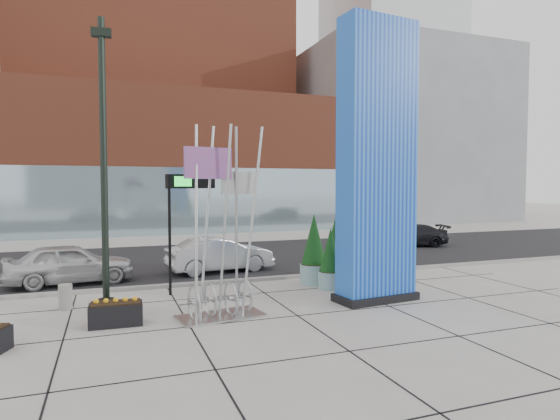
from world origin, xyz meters
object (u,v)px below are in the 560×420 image
object	(u,v)px
car_silver_mid	(220,255)
car_white_west	(70,264)
blue_pylon	(377,167)
concrete_bollard	(65,297)
lamp_post	(104,197)
public_art_sculpture	(221,267)
overhead_street_sign	(190,191)

from	to	relation	value
car_silver_mid	car_white_west	bearing A→B (deg)	87.54
blue_pylon	concrete_bollard	bearing A→B (deg)	159.81
lamp_post	public_art_sculpture	bearing A→B (deg)	-20.67
blue_pylon	public_art_sculpture	xyz separation A→B (m)	(-5.05, -0.17, -2.85)
concrete_bollard	blue_pylon	bearing A→B (deg)	-13.62
overhead_street_sign	blue_pylon	bearing A→B (deg)	-53.21
overhead_street_sign	car_silver_mid	size ratio (longest dim) A/B	0.91
blue_pylon	overhead_street_sign	xyz separation A→B (m)	(-5.35, 3.02, -0.78)
lamp_post	concrete_bollard	distance (m)	3.43
car_white_west	car_silver_mid	size ratio (longest dim) A/B	1.00
concrete_bollard	overhead_street_sign	size ratio (longest dim) A/B	0.18
public_art_sculpture	overhead_street_sign	size ratio (longest dim) A/B	1.32
lamp_post	car_white_west	bearing A→B (deg)	104.07
blue_pylon	overhead_street_sign	bearing A→B (deg)	143.99
blue_pylon	car_white_west	world-z (taller)	blue_pylon
lamp_post	car_silver_mid	world-z (taller)	lamp_post
blue_pylon	overhead_street_sign	world-z (taller)	blue_pylon
blue_pylon	car_silver_mid	world-z (taller)	blue_pylon
overhead_street_sign	lamp_post	bearing A→B (deg)	-166.19
public_art_sculpture	car_silver_mid	bearing A→B (deg)	68.77
lamp_post	public_art_sculpture	size ratio (longest dim) A/B	1.54
concrete_bollard	car_white_west	world-z (taller)	car_white_west
lamp_post	overhead_street_sign	xyz separation A→B (m)	(2.68, 2.06, 0.11)
lamp_post	overhead_street_sign	size ratio (longest dim) A/B	2.03
overhead_street_sign	car_silver_mid	bearing A→B (deg)	38.78
public_art_sculpture	overhead_street_sign	xyz separation A→B (m)	(-0.31, 3.19, 2.06)
lamp_post	concrete_bollard	xyz separation A→B (m)	(-1.14, 1.27, -2.98)
blue_pylon	lamp_post	size ratio (longest dim) A/B	1.07
lamp_post	car_silver_mid	xyz separation A→B (m)	(4.49, 5.55, -2.62)
public_art_sculpture	car_silver_mid	world-z (taller)	public_art_sculpture
blue_pylon	lamp_post	distance (m)	8.14
blue_pylon	overhead_street_sign	distance (m)	6.19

